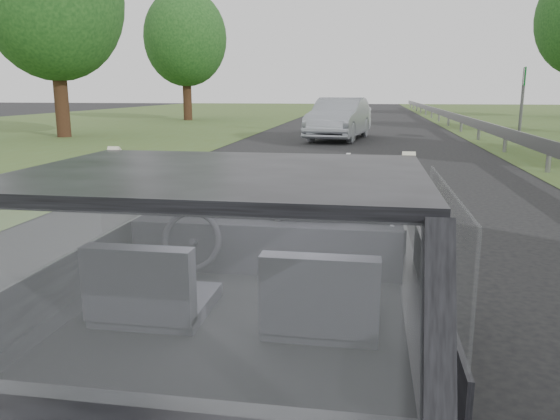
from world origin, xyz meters
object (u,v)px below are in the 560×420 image
(subject_car, at_px, (248,298))
(highway_sign, at_px, (522,106))
(other_car, at_px, (339,119))
(cat, at_px, (311,208))

(subject_car, xyz_separation_m, highway_sign, (5.56, 17.12, 0.52))
(subject_car, relative_size, other_car, 0.88)
(subject_car, distance_m, highway_sign, 18.01)
(cat, relative_size, highway_sign, 0.20)
(subject_car, bearing_deg, highway_sign, 72.00)
(cat, bearing_deg, other_car, 91.57)
(subject_car, bearing_deg, cat, 66.58)
(other_car, xyz_separation_m, highway_sign, (6.11, -0.40, 0.50))
(cat, bearing_deg, highway_sign, 71.06)
(subject_car, height_order, other_car, other_car)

